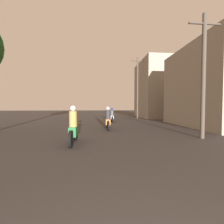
% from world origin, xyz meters
% --- Properties ---
extents(motorcycle_green, '(0.60, 1.95, 1.62)m').
position_xyz_m(motorcycle_green, '(-1.43, 6.27, 0.65)').
color(motorcycle_green, black).
rests_on(motorcycle_green, ground_plane).
extents(motorcycle_orange, '(0.60, 2.15, 1.57)m').
position_xyz_m(motorcycle_orange, '(0.28, 10.16, 0.63)').
color(motorcycle_orange, black).
rests_on(motorcycle_orange, ground_plane).
extents(motorcycle_silver, '(0.60, 1.91, 1.43)m').
position_xyz_m(motorcycle_silver, '(1.02, 15.07, 0.58)').
color(motorcycle_silver, black).
rests_on(motorcycle_silver, ground_plane).
extents(building_right_near, '(4.99, 7.24, 6.25)m').
position_xyz_m(building_right_near, '(8.78, 10.93, 3.13)').
color(building_right_near, gray).
rests_on(building_right_near, ground_plane).
extents(building_right_far, '(5.27, 6.98, 8.01)m').
position_xyz_m(building_right_far, '(8.26, 20.85, 4.01)').
color(building_right_far, gray).
rests_on(building_right_far, ground_plane).
extents(utility_pole_near, '(1.60, 0.20, 6.07)m').
position_xyz_m(utility_pole_near, '(4.74, 6.76, 3.19)').
color(utility_pole_near, '#4C4238').
rests_on(utility_pole_near, ground_plane).
extents(utility_pole_far, '(1.60, 0.20, 8.08)m').
position_xyz_m(utility_pole_far, '(4.82, 19.37, 4.21)').
color(utility_pole_far, '#4C4238').
rests_on(utility_pole_far, ground_plane).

